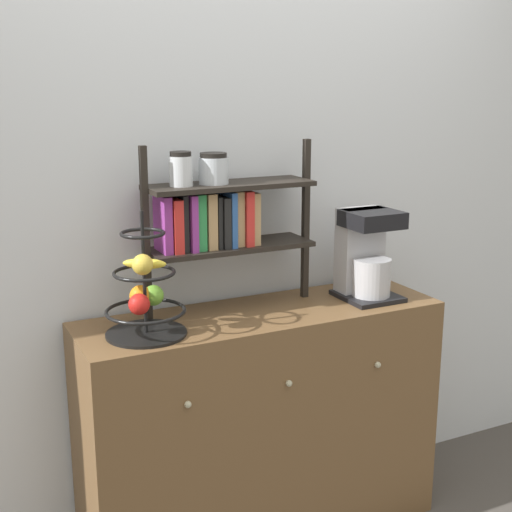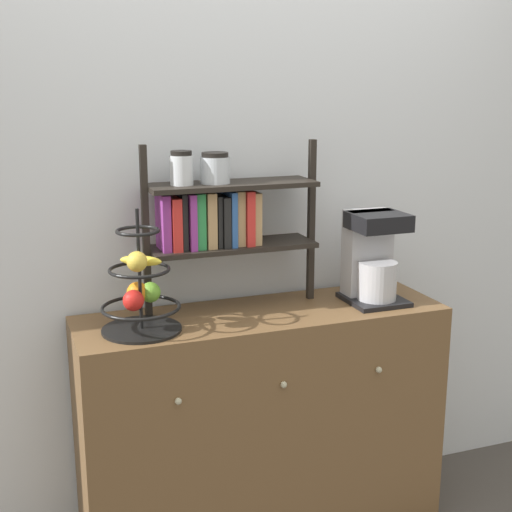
% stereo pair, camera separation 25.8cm
% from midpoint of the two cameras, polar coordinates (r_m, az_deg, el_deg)
% --- Properties ---
extents(wall_back, '(7.00, 0.05, 2.60)m').
position_cam_midpoint_polar(wall_back, '(2.79, 1.32, 4.56)').
color(wall_back, silver).
rests_on(wall_back, ground_plane).
extents(sideboard, '(1.38, 0.43, 0.91)m').
position_cam_midpoint_polar(sideboard, '(2.83, 3.17, -13.36)').
color(sideboard, brown).
rests_on(sideboard, ground_plane).
extents(coffee_maker, '(0.21, 0.23, 0.35)m').
position_cam_midpoint_polar(coffee_maker, '(2.81, 11.92, -0.13)').
color(coffee_maker, black).
rests_on(coffee_maker, sideboard).
extents(fruit_stand, '(0.28, 0.28, 0.43)m').
position_cam_midpoint_polar(fruit_stand, '(2.44, -6.27, -2.94)').
color(fruit_stand, black).
rests_on(fruit_stand, sideboard).
extents(shelf_hutch, '(0.67, 0.20, 0.62)m').
position_cam_midpoint_polar(shelf_hutch, '(2.60, -0.40, 3.49)').
color(shelf_hutch, black).
rests_on(shelf_hutch, sideboard).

